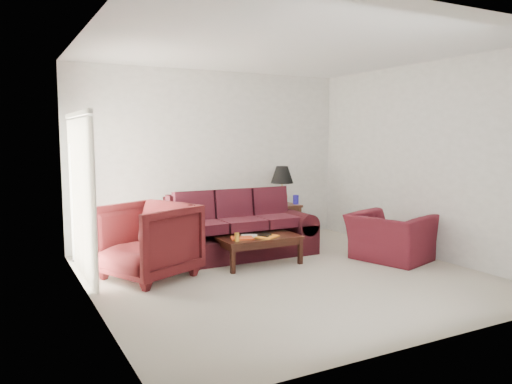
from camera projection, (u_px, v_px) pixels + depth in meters
floor at (285, 275)px, 6.74m from camera, size 5.00×5.00×0.00m
blinds at (80, 196)px, 6.63m from camera, size 0.10×2.00×2.16m
sofa at (239, 226)px, 7.75m from camera, size 2.42×1.13×0.97m
throw_pillow at (175, 208)px, 7.95m from camera, size 0.41×0.28×0.39m
end_table at (281, 221)px, 9.12m from camera, size 0.62×0.62×0.64m
table_lamp at (282, 185)px, 9.09m from camera, size 0.55×0.55×0.69m
clock at (273, 202)px, 8.88m from camera, size 0.14×0.09×0.13m
blue_canister at (296, 200)px, 9.09m from camera, size 0.12×0.12×0.17m
picture_frame at (269, 199)px, 9.20m from camera, size 0.14×0.16×0.05m
floor_lamp at (79, 202)px, 7.44m from camera, size 0.30×0.30×1.78m
armchair_left at (147, 241)px, 6.56m from camera, size 1.45×1.43×1.00m
armchair_right at (390, 237)px, 7.51m from camera, size 1.24×1.33×0.71m
coffee_table at (259, 251)px, 7.28m from camera, size 1.28×0.79×0.42m
magazine_red at (242, 238)px, 7.09m from camera, size 0.37×0.31×0.02m
magazine_white at (250, 236)px, 7.27m from camera, size 0.31×0.28×0.01m
magazine_orange at (267, 237)px, 7.20m from camera, size 0.39×0.36×0.02m
remote_a at (263, 236)px, 7.18m from camera, size 0.13×0.17×0.02m
remote_b at (267, 234)px, 7.29m from camera, size 0.07×0.19×0.02m
yellow_glass at (237, 237)px, 6.93m from camera, size 0.07×0.07×0.12m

